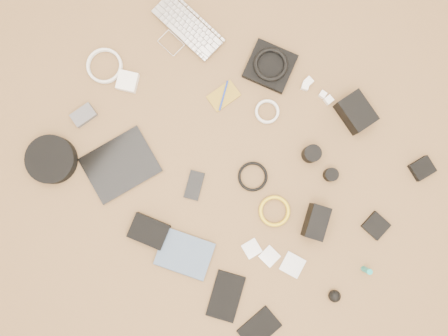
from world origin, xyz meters
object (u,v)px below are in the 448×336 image
Objects in this scene: dslr_camera at (356,112)px; headphone_case at (51,160)px; paperback at (178,273)px; laptop at (181,34)px; phone at (194,185)px; tablet at (120,165)px.

dslr_camera is 0.75× the size of headphone_case.
dslr_camera reaches higher than headphone_case.
paperback is at bearing -4.08° from headphone_case.
headphone_case is 0.69m from paperback.
phone is (0.43, -0.46, -0.01)m from laptop.
tablet is 2.39× the size of phone.
headphone_case reaches higher than phone.
headphone_case reaches higher than laptop.
laptop is 0.74m from headphone_case.
paperback is (0.16, -0.32, 0.01)m from phone.
paperback is (0.46, -0.20, 0.00)m from tablet.
laptop is 2.11× the size of dslr_camera.
headphone_case reaches higher than tablet.
paperback is at bearing -85.42° from phone.
laptop is 2.66× the size of phone.
headphone_case is (-0.23, -0.15, 0.02)m from tablet.
phone is 0.59m from headphone_case.
paperback reaches higher than phone.
laptop is 0.98m from paperback.
paperback is at bearing -81.74° from dslr_camera.
tablet reaches higher than phone.
headphone_case is (-0.09, -0.73, 0.01)m from laptop.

